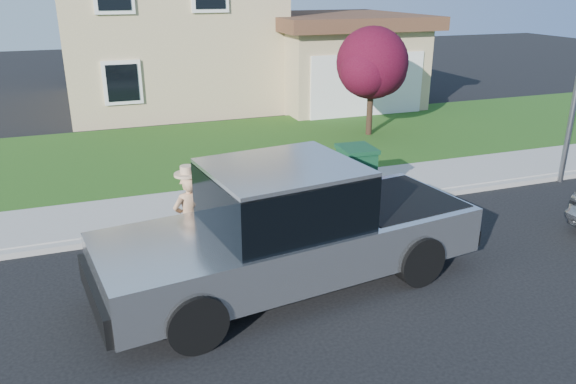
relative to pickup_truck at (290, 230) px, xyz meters
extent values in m
plane|color=black|center=(0.53, -0.21, -1.00)|extent=(80.00, 80.00, 0.00)
cube|color=gray|center=(1.53, 2.69, -0.94)|extent=(40.00, 0.20, 0.12)
cube|color=gray|center=(1.53, 3.79, -0.92)|extent=(40.00, 2.00, 0.15)
cube|color=#143E11|center=(1.53, 8.29, -0.95)|extent=(40.00, 7.00, 0.10)
cube|color=tan|center=(0.53, 16.79, 2.20)|extent=(8.00, 9.00, 6.40)
cube|color=tan|center=(7.03, 13.79, 0.60)|extent=(5.50, 6.00, 3.20)
cube|color=white|center=(7.03, 10.77, 0.25)|extent=(4.60, 0.12, 2.30)
cube|color=#4C2D1E|center=(7.03, 13.79, 2.40)|extent=(6.20, 6.80, 0.50)
cube|color=black|center=(-1.67, 12.24, 0.60)|extent=(1.30, 0.10, 1.50)
cylinder|color=black|center=(-1.86, -1.29, -0.55)|extent=(0.92, 0.45, 0.89)
cylinder|color=black|center=(-2.14, 0.73, -0.55)|extent=(0.92, 0.45, 0.89)
cylinder|color=black|center=(2.04, -0.75, -0.55)|extent=(0.92, 0.45, 0.89)
cylinder|color=black|center=(1.76, 1.27, -0.55)|extent=(0.92, 0.45, 0.89)
cube|color=#B7B9BE|center=(0.03, 0.00, -0.23)|extent=(6.56, 3.06, 0.80)
cube|color=black|center=(-0.13, -0.02, 0.61)|extent=(2.59, 2.36, 0.94)
cube|color=#B7B9BE|center=(-0.13, -0.02, 1.10)|extent=(2.59, 2.36, 0.09)
cube|color=black|center=(2.12, 0.29, 0.14)|extent=(2.23, 2.14, 0.07)
cube|color=black|center=(-3.13, -0.43, -0.39)|extent=(0.42, 2.10, 0.44)
cube|color=black|center=(3.19, 0.44, -0.44)|extent=(0.42, 2.10, 0.28)
cube|color=black|center=(-1.18, 1.05, 0.50)|extent=(0.17, 0.26, 0.20)
imported|color=tan|center=(-1.42, 1.42, -0.16)|extent=(0.70, 0.56, 1.67)
cylinder|color=tan|center=(-1.42, 1.42, 0.69)|extent=(0.44, 0.44, 0.04)
cylinder|color=tan|center=(-1.42, 1.42, 0.76)|extent=(0.22, 0.22, 0.16)
cylinder|color=black|center=(5.79, 8.20, -0.10)|extent=(0.20, 0.20, 1.59)
sphere|color=#460F1F|center=(5.79, 8.20, 1.44)|extent=(2.29, 2.29, 2.29)
sphere|color=#460F1F|center=(6.28, 8.50, 1.14)|extent=(1.69, 1.69, 1.69)
sphere|color=#460F1F|center=(5.39, 7.90, 1.24)|extent=(1.59, 1.59, 1.59)
cube|color=#103D22|center=(2.65, 2.89, -0.27)|extent=(0.73, 0.84, 1.14)
cube|color=#103D22|center=(2.65, 2.89, 0.34)|extent=(0.80, 0.91, 0.09)
camera|label=1|loc=(-2.92, -7.95, 3.83)|focal=35.00mm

